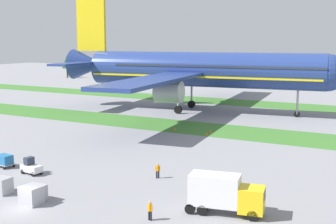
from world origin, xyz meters
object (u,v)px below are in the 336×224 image
(cargo_dolly_lead, at_px, (4,160))
(taxiway_marker_1, at_px, (207,134))
(ground_crew_marshaller, at_px, (158,170))
(uld_container_3, at_px, (35,193))
(uld_container_2, at_px, (31,195))
(taxiway_marker_2, at_px, (211,131))
(baggage_tug, at_px, (31,167))
(ground_crew_loader, at_px, (150,210))
(airliner, at_px, (197,69))
(uld_container_1, at_px, (1,185))
(taxiway_marker_0, at_px, (174,129))
(catering_truck, at_px, (225,193))

(cargo_dolly_lead, xyz_separation_m, taxiway_marker_1, (13.94, 29.76, -0.67))
(ground_crew_marshaller, distance_m, uld_container_3, 14.04)
(uld_container_2, relative_size, taxiway_marker_2, 4.27)
(uld_container_2, distance_m, taxiway_marker_2, 40.06)
(baggage_tug, bearing_deg, ground_crew_loader, 80.66)
(airliner, distance_m, taxiway_marker_2, 25.12)
(ground_crew_marshaller, relative_size, uld_container_1, 0.87)
(ground_crew_marshaller, relative_size, taxiway_marker_1, 3.55)
(baggage_tug, height_order, ground_crew_marshaller, baggage_tug)
(taxiway_marker_0, relative_size, taxiway_marker_1, 1.05)
(cargo_dolly_lead, relative_size, taxiway_marker_2, 5.02)
(cargo_dolly_lead, bearing_deg, ground_crew_marshaller, 111.42)
(cargo_dolly_lead, height_order, taxiway_marker_0, cargo_dolly_lead)
(baggage_tug, relative_size, taxiway_marker_0, 5.31)
(taxiway_marker_1, bearing_deg, taxiway_marker_0, 171.24)
(baggage_tug, distance_m, taxiway_marker_2, 33.69)
(taxiway_marker_0, height_order, taxiway_marker_2, taxiway_marker_0)
(uld_container_1, height_order, taxiway_marker_0, uld_container_1)
(catering_truck, bearing_deg, ground_crew_loader, -59.35)
(uld_container_3, bearing_deg, catering_truck, 18.44)
(uld_container_2, distance_m, taxiway_marker_0, 39.14)
(airliner, distance_m, taxiway_marker_0, 23.87)
(uld_container_1, height_order, taxiway_marker_1, uld_container_1)
(baggage_tug, bearing_deg, taxiway_marker_1, 169.88)
(taxiway_marker_2, bearing_deg, ground_crew_loader, -74.00)
(cargo_dolly_lead, height_order, uld_container_1, uld_container_1)
(uld_container_2, bearing_deg, ground_crew_loader, 9.43)
(airliner, xyz_separation_m, cargo_dolly_lead, (-1.47, -52.12, -8.25))
(airliner, bearing_deg, taxiway_marker_2, 23.49)
(baggage_tug, relative_size, taxiway_marker_1, 5.56)
(cargo_dolly_lead, relative_size, uld_container_2, 1.18)
(catering_truck, relative_size, ground_crew_marshaller, 4.18)
(baggage_tug, bearing_deg, uld_container_1, 26.41)
(baggage_tug, relative_size, cargo_dolly_lead, 1.16)
(catering_truck, height_order, ground_crew_loader, catering_truck)
(uld_container_3, distance_m, taxiway_marker_1, 37.06)
(catering_truck, distance_m, uld_container_3, 18.40)
(taxiway_marker_1, distance_m, taxiway_marker_2, 2.29)
(baggage_tug, bearing_deg, taxiway_marker_2, 171.53)
(taxiway_marker_0, xyz_separation_m, taxiway_marker_1, (6.58, -1.02, -0.01))
(catering_truck, xyz_separation_m, taxiway_marker_1, (-15.65, 31.21, -1.71))
(baggage_tug, bearing_deg, uld_container_2, 51.41)
(ground_crew_loader, height_order, uld_container_2, uld_container_2)
(cargo_dolly_lead, relative_size, taxiway_marker_0, 4.58)
(uld_container_1, bearing_deg, baggage_tug, 110.09)
(uld_container_3, bearing_deg, uld_container_1, 179.39)
(catering_truck, relative_size, uld_container_2, 3.64)
(uld_container_3, distance_m, taxiway_marker_2, 39.31)
(taxiway_marker_1, bearing_deg, uld_container_2, -92.20)
(baggage_tug, bearing_deg, ground_crew_marshaller, 118.47)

